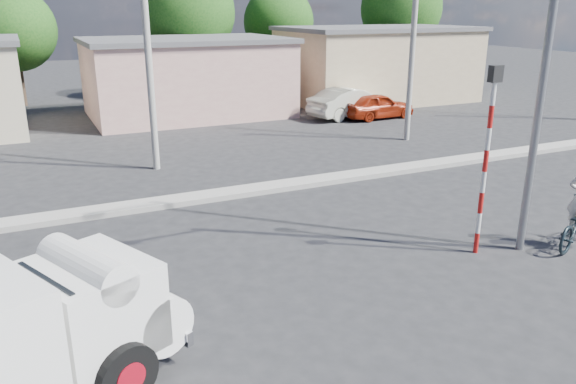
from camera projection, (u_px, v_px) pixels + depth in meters
name	position (u px, v px, depth m)	size (l,w,h in m)	color
ground_plane	(403.00, 311.00, 10.73)	(120.00, 120.00, 0.00)	#252527
median	(249.00, 190.00, 17.57)	(40.00, 0.80, 0.16)	#99968E
car_cream	(351.00, 102.00, 29.48)	(1.65, 4.73, 1.56)	beige
car_red	(378.00, 106.00, 29.20)	(1.57, 3.89, 1.33)	#98240D
traffic_pole	(487.00, 146.00, 12.50)	(0.28, 0.18, 4.36)	red
streetlight	(544.00, 36.00, 11.88)	(2.34, 0.22, 9.00)	slate
building_row	(170.00, 76.00, 29.40)	(37.80, 7.30, 4.44)	beige
tree_row	(184.00, 16.00, 35.12)	(43.62, 7.43, 8.42)	#38281E
utility_poles	(288.00, 48.00, 21.08)	(35.40, 0.24, 8.00)	#99968E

